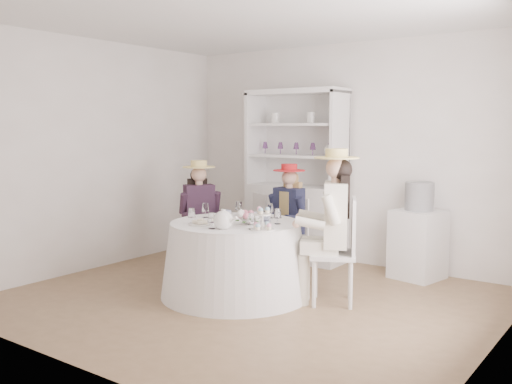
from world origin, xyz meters
The scene contains 23 objects.
ground centered at (0.00, 0.00, 0.00)m, with size 4.50×4.50×0.00m, color brown.
ceiling centered at (0.00, 0.00, 2.70)m, with size 4.50×4.50×0.00m, color white.
wall_back centered at (0.00, 2.00, 1.35)m, with size 4.50×4.50×0.00m, color silver.
wall_front centered at (0.00, -2.00, 1.35)m, with size 4.50×4.50×0.00m, color silver.
wall_left centered at (-2.25, 0.00, 1.35)m, with size 4.50×4.50×0.00m, color silver.
wall_right centered at (2.25, 0.00, 1.35)m, with size 4.50×4.50×0.00m, color silver.
tea_table centered at (-0.20, 0.03, 0.37)m, with size 1.49×1.49×0.74m.
hutch centered at (-0.54, 1.73, 0.76)m, with size 1.28×0.50×2.14m.
side_table centered at (1.05, 1.73, 0.38)m, with size 0.49×0.49×0.76m, color silver.
hatbox centered at (1.05, 1.73, 0.92)m, with size 0.32×0.32×0.32m, color black.
guest_left centered at (-1.07, 0.48, 0.73)m, with size 0.56×0.52×1.30m.
guest_mid centered at (-0.21, 1.00, 0.72)m, with size 0.46×0.48×1.27m.
guest_right centered at (0.71, 0.36, 0.83)m, with size 0.63×0.57×1.48m.
spare_chair centered at (-0.70, 1.30, 0.47)m, with size 0.49×0.49×0.88m.
teacup_a centered at (-0.44, 0.19, 0.78)m, with size 0.09×0.09×0.07m, color white.
teacup_b centered at (-0.12, 0.29, 0.77)m, with size 0.07×0.07×0.06m, color white.
teacup_c centered at (0.03, 0.23, 0.78)m, with size 0.09×0.09×0.07m, color white.
flower_bowl centered at (-0.01, 0.03, 0.77)m, with size 0.20×0.20×0.05m, color white.
flower_arrangement centered at (0.00, -0.04, 0.83)m, with size 0.18×0.17×0.07m.
table_teapot centered at (-0.05, -0.34, 0.82)m, with size 0.26×0.18×0.19m.
sandwich_plate centered at (-0.38, -0.29, 0.76)m, with size 0.24×0.24×0.05m.
cupcake_stand centered at (0.27, -0.18, 0.82)m, with size 0.22×0.22×0.21m.
stemware_set centered at (-0.20, 0.03, 0.82)m, with size 0.91×0.91×0.15m.
Camera 1 is at (3.24, -4.38, 1.68)m, focal length 40.00 mm.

